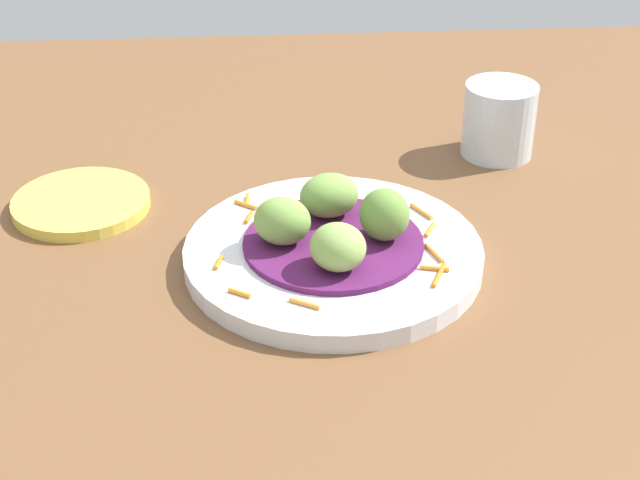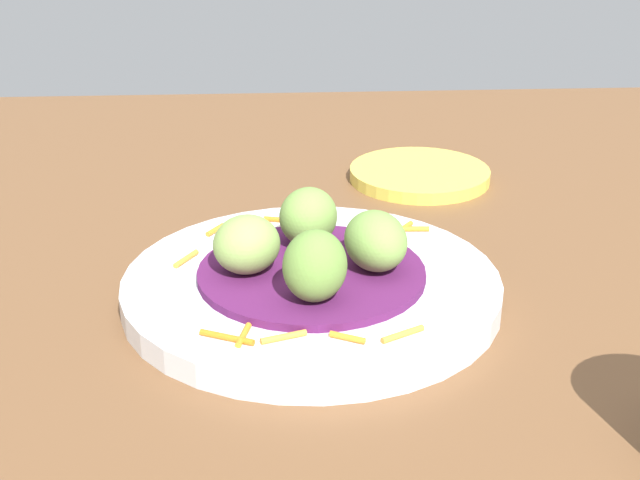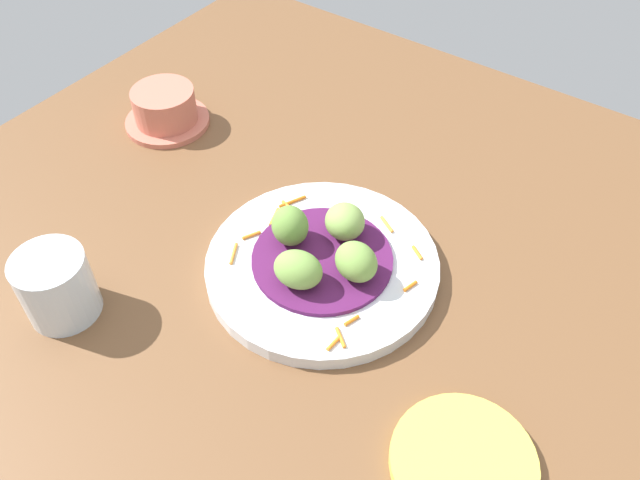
{
  "view_description": "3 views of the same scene",
  "coord_description": "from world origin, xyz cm",
  "px_view_note": "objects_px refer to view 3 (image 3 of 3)",
  "views": [
    {
      "loc": [
        -4.37,
        -76.36,
        47.86
      ],
      "look_at": [
        0.62,
        -7.03,
        5.53
      ],
      "focal_mm": 53.89,
      "sensor_mm": 36.0,
      "label": 1
    },
    {
      "loc": [
        57.37,
        -7.83,
        31.19
      ],
      "look_at": [
        1.83,
        -4.53,
        6.46
      ],
      "focal_mm": 50.05,
      "sensor_mm": 36.0,
      "label": 2
    },
    {
      "loc": [
        -26.06,
        34.55,
        58.65
      ],
      "look_at": [
        2.57,
        -5.61,
        6.25
      ],
      "focal_mm": 36.73,
      "sensor_mm": 36.0,
      "label": 3
    }
  ],
  "objects_px": {
    "side_plate_small": "(463,462)",
    "main_plate": "(322,265)",
    "guac_scoop_left": "(345,221)",
    "guac_scoop_right": "(298,270)",
    "guac_scoop_center": "(290,226)",
    "guac_scoop_back": "(356,262)",
    "water_glass": "(57,286)",
    "terracotta_bowl": "(165,109)"
  },
  "relations": [
    {
      "from": "guac_scoop_back",
      "to": "water_glass",
      "type": "distance_m",
      "value": 0.31
    },
    {
      "from": "guac_scoop_center",
      "to": "guac_scoop_left",
      "type": "bearing_deg",
      "value": -134.96
    },
    {
      "from": "guac_scoop_center",
      "to": "guac_scoop_right",
      "type": "bearing_deg",
      "value": 135.04
    },
    {
      "from": "side_plate_small",
      "to": "water_glass",
      "type": "height_order",
      "value": "water_glass"
    },
    {
      "from": "guac_scoop_back",
      "to": "water_glass",
      "type": "bearing_deg",
      "value": 40.84
    },
    {
      "from": "main_plate",
      "to": "side_plate_small",
      "type": "height_order",
      "value": "main_plate"
    },
    {
      "from": "side_plate_small",
      "to": "terracotta_bowl",
      "type": "distance_m",
      "value": 0.61
    },
    {
      "from": "guac_scoop_right",
      "to": "water_glass",
      "type": "relative_size",
      "value": 0.69
    },
    {
      "from": "main_plate",
      "to": "guac_scoop_right",
      "type": "height_order",
      "value": "guac_scoop_right"
    },
    {
      "from": "side_plate_small",
      "to": "guac_scoop_center",
      "type": "bearing_deg",
      "value": -22.25
    },
    {
      "from": "guac_scoop_right",
      "to": "guac_scoop_back",
      "type": "relative_size",
      "value": 1.08
    },
    {
      "from": "guac_scoop_center",
      "to": "guac_scoop_right",
      "type": "distance_m",
      "value": 0.06
    },
    {
      "from": "guac_scoop_left",
      "to": "terracotta_bowl",
      "type": "bearing_deg",
      "value": -8.96
    },
    {
      "from": "guac_scoop_left",
      "to": "terracotta_bowl",
      "type": "distance_m",
      "value": 0.34
    },
    {
      "from": "guac_scoop_back",
      "to": "side_plate_small",
      "type": "xyz_separation_m",
      "value": [
        -0.19,
        0.11,
        -0.04
      ]
    },
    {
      "from": "guac_scoop_left",
      "to": "side_plate_small",
      "type": "distance_m",
      "value": 0.29
    },
    {
      "from": "main_plate",
      "to": "side_plate_small",
      "type": "xyz_separation_m",
      "value": [
        -0.24,
        0.11,
        -0.0
      ]
    },
    {
      "from": "water_glass",
      "to": "main_plate",
      "type": "bearing_deg",
      "value": -133.29
    },
    {
      "from": "guac_scoop_left",
      "to": "guac_scoop_right",
      "type": "bearing_deg",
      "value": 90.04
    },
    {
      "from": "guac_scoop_back",
      "to": "water_glass",
      "type": "relative_size",
      "value": 0.64
    },
    {
      "from": "guac_scoop_left",
      "to": "guac_scoop_right",
      "type": "xyz_separation_m",
      "value": [
        -0.0,
        0.09,
        0.0
      ]
    },
    {
      "from": "guac_scoop_left",
      "to": "guac_scoop_back",
      "type": "distance_m",
      "value": 0.06
    },
    {
      "from": "side_plate_small",
      "to": "main_plate",
      "type": "bearing_deg",
      "value": -25.92
    },
    {
      "from": "guac_scoop_right",
      "to": "guac_scoop_left",
      "type": "bearing_deg",
      "value": -89.96
    },
    {
      "from": "main_plate",
      "to": "terracotta_bowl",
      "type": "relative_size",
      "value": 2.22
    },
    {
      "from": "guac_scoop_right",
      "to": "guac_scoop_back",
      "type": "height_order",
      "value": "guac_scoop_back"
    },
    {
      "from": "side_plate_small",
      "to": "guac_scoop_back",
      "type": "bearing_deg",
      "value": -30.89
    },
    {
      "from": "main_plate",
      "to": "side_plate_small",
      "type": "bearing_deg",
      "value": 154.08
    },
    {
      "from": "main_plate",
      "to": "guac_scoop_right",
      "type": "bearing_deg",
      "value": 90.04
    },
    {
      "from": "guac_scoop_right",
      "to": "water_glass",
      "type": "distance_m",
      "value": 0.25
    },
    {
      "from": "guac_scoop_left",
      "to": "guac_scoop_right",
      "type": "relative_size",
      "value": 0.88
    },
    {
      "from": "main_plate",
      "to": "side_plate_small",
      "type": "distance_m",
      "value": 0.26
    },
    {
      "from": "guac_scoop_center",
      "to": "guac_scoop_back",
      "type": "relative_size",
      "value": 0.95
    },
    {
      "from": "main_plate",
      "to": "guac_scoop_center",
      "type": "bearing_deg",
      "value": 0.04
    },
    {
      "from": "main_plate",
      "to": "water_glass",
      "type": "xyz_separation_m",
      "value": [
        0.19,
        0.21,
        0.03
      ]
    },
    {
      "from": "main_plate",
      "to": "guac_scoop_center",
      "type": "distance_m",
      "value": 0.06
    },
    {
      "from": "guac_scoop_back",
      "to": "side_plate_small",
      "type": "bearing_deg",
      "value": 149.11
    },
    {
      "from": "guac_scoop_back",
      "to": "terracotta_bowl",
      "type": "bearing_deg",
      "value": -14.28
    },
    {
      "from": "main_plate",
      "to": "terracotta_bowl",
      "type": "xyz_separation_m",
      "value": [
        0.34,
        -0.1,
        0.02
      ]
    },
    {
      "from": "terracotta_bowl",
      "to": "water_glass",
      "type": "relative_size",
      "value": 1.52
    },
    {
      "from": "guac_scoop_center",
      "to": "guac_scoop_right",
      "type": "height_order",
      "value": "guac_scoop_center"
    },
    {
      "from": "guac_scoop_center",
      "to": "guac_scoop_back",
      "type": "height_order",
      "value": "guac_scoop_center"
    }
  ]
}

